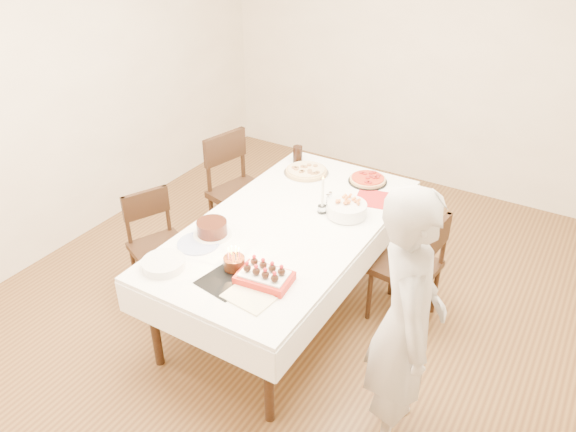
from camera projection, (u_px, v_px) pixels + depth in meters
The scene contains 22 objects.
floor at pixel (303, 309), 4.26m from camera, with size 5.00×5.00×0.00m, color #53331C.
wall_back at pixel (434, 54), 5.38m from camera, with size 4.50×0.04×2.70m, color #EFE2C9.
wall_left at pixel (65, 87), 4.55m from camera, with size 0.04×5.00×2.70m, color #EFE2C9.
dining_table at pixel (288, 267), 4.09m from camera, with size 1.14×2.14×0.75m, color white.
chair_right_savory at pixel (406, 267), 3.98m from camera, with size 0.45×0.45×0.88m, color black, non-canonical shape.
chair_left_savory at pixel (243, 195), 4.76m from camera, with size 0.51×0.51×1.00m, color black, non-canonical shape.
chair_left_dessert at pixel (160, 249), 4.20m from camera, with size 0.43×0.43×0.84m, color black, non-canonical shape.
person at pixel (406, 324), 2.92m from camera, with size 0.59×0.39×1.63m, color beige.
pizza_white at pixel (306, 171), 4.53m from camera, with size 0.36×0.36×0.04m, color beige.
pizza_pepperoni at pixel (368, 180), 4.41m from camera, with size 0.31×0.31×0.04m, color red.
red_placemat at pixel (374, 199), 4.18m from camera, with size 0.27×0.27×0.01m, color #B21E1E.
pasta_bowl at pixel (347, 209), 3.95m from camera, with size 0.28×0.28×0.09m, color white.
taper_candle at pixel (323, 194), 3.94m from camera, with size 0.06×0.06×0.30m, color white.
shaker_pair at pixel (328, 199), 4.10m from camera, with size 0.07×0.07×0.08m, color white, non-canonical shape.
cola_glass at pixel (298, 154), 4.68m from camera, with size 0.08×0.08×0.15m, color black.
layer_cake at pixel (212, 228), 3.74m from camera, with size 0.26×0.26×0.10m, color #34150D.
cake_board at pixel (226, 282), 3.34m from camera, with size 0.28×0.28×0.01m, color black.
birthday_cake at pixel (234, 258), 3.40m from camera, with size 0.13×0.13×0.14m, color #3C2110.
strawberry_box at pixel (264, 276), 3.31m from camera, with size 0.32×0.21×0.08m, color #A81D13, non-canonical shape.
box_lid at pixel (248, 298), 3.20m from camera, with size 0.28×0.19×0.02m, color beige.
plate_stack at pixel (164, 264), 3.44m from camera, with size 0.27×0.27×0.06m, color white.
china_plate at pixel (198, 243), 3.67m from camera, with size 0.28×0.28×0.01m, color white.
Camera 1 is at (1.60, -2.85, 2.82)m, focal length 35.00 mm.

